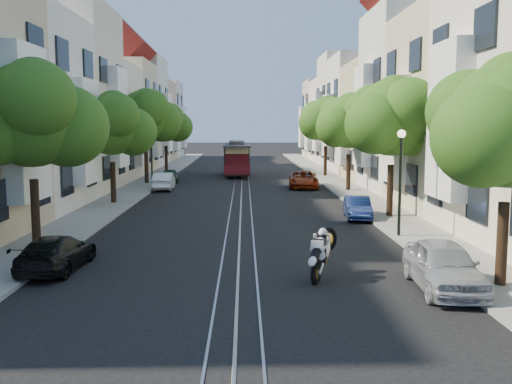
{
  "coord_description": "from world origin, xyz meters",
  "views": [
    {
      "loc": [
        0.2,
        -18.07,
        4.46
      ],
      "look_at": [
        0.72,
        7.26,
        1.48
      ],
      "focal_mm": 40.0,
      "sensor_mm": 36.0,
      "label": 1
    }
  ],
  "objects": [
    {
      "name": "townhouses_west",
      "position": [
        -11.87,
        27.91,
        5.08
      ],
      "size": [
        7.75,
        72.0,
        11.76
      ],
      "color": "silver",
      "rests_on": "ground"
    },
    {
      "name": "parked_car_w_far",
      "position": [
        -5.6,
        26.15,
        0.55
      ],
      "size": [
        1.54,
        3.32,
        1.1
      ],
      "primitive_type": "imported",
      "rotation": [
        0.0,
        0.0,
        3.22
      ],
      "color": "#16381F",
      "rests_on": "ground"
    },
    {
      "name": "tree_w_a",
      "position": [
        -7.14,
        1.98,
        4.73
      ],
      "size": [
        4.93,
        4.08,
        6.68
      ],
      "color": "black",
      "rests_on": "ground"
    },
    {
      "name": "ground",
      "position": [
        0.0,
        28.0,
        0.0
      ],
      "size": [
        200.0,
        200.0,
        0.0
      ],
      "primitive_type": "plane",
      "color": "black",
      "rests_on": "ground"
    },
    {
      "name": "tree_e_c",
      "position": [
        7.26,
        19.98,
        4.6
      ],
      "size": [
        4.84,
        3.99,
        6.52
      ],
      "color": "black",
      "rests_on": "ground"
    },
    {
      "name": "tree_w_b",
      "position": [
        -7.14,
        13.98,
        4.4
      ],
      "size": [
        4.72,
        3.87,
        6.27
      ],
      "color": "black",
      "rests_on": "ground"
    },
    {
      "name": "rail_right",
      "position": [
        0.55,
        28.0,
        0.01
      ],
      "size": [
        0.06,
        80.0,
        0.02
      ],
      "primitive_type": "cube",
      "color": "gray",
      "rests_on": "ground"
    },
    {
      "name": "tree_e_d",
      "position": [
        7.26,
        30.98,
        4.87
      ],
      "size": [
        5.01,
        4.16,
        6.85
      ],
      "color": "black",
      "rests_on": "ground"
    },
    {
      "name": "sidewalk_west",
      "position": [
        -7.25,
        28.0,
        0.06
      ],
      "size": [
        2.5,
        80.0,
        0.12
      ],
      "primitive_type": "cube",
      "color": "gray",
      "rests_on": "ground"
    },
    {
      "name": "parked_car_e_near",
      "position": [
        5.6,
        -3.07,
        0.67
      ],
      "size": [
        1.78,
        4.02,
        1.34
      ],
      "primitive_type": "imported",
      "rotation": [
        0.0,
        0.0,
        -0.05
      ],
      "color": "#9DA3A9",
      "rests_on": "ground"
    },
    {
      "name": "sportbike_rider",
      "position": [
        2.42,
        -1.89,
        0.83
      ],
      "size": [
        1.08,
        1.89,
        1.48
      ],
      "rotation": [
        0.0,
        0.0,
        -0.39
      ],
      "color": "black",
      "rests_on": "ground"
    },
    {
      "name": "parked_car_e_far",
      "position": [
        4.4,
        22.23,
        0.61
      ],
      "size": [
        2.35,
        4.52,
        1.22
      ],
      "primitive_type": "imported",
      "rotation": [
        0.0,
        0.0,
        -0.08
      ],
      "color": "#962B0D",
      "rests_on": "ground"
    },
    {
      "name": "lamp_east",
      "position": [
        6.3,
        4.0,
        2.85
      ],
      "size": [
        0.32,
        0.32,
        4.16
      ],
      "color": "black",
      "rests_on": "ground"
    },
    {
      "name": "tree_e_b",
      "position": [
        7.26,
        8.98,
        4.73
      ],
      "size": [
        4.93,
        4.08,
        6.68
      ],
      "color": "black",
      "rests_on": "ground"
    },
    {
      "name": "sidewalk_east",
      "position": [
        7.25,
        28.0,
        0.06
      ],
      "size": [
        2.5,
        80.0,
        0.12
      ],
      "primitive_type": "cube",
      "color": "gray",
      "rests_on": "ground"
    },
    {
      "name": "tree_w_c",
      "position": [
        -7.14,
        24.98,
        5.07
      ],
      "size": [
        5.13,
        4.28,
        7.09
      ],
      "color": "black",
      "rests_on": "ground"
    },
    {
      "name": "lane_line",
      "position": [
        0.0,
        28.0,
        0.0
      ],
      "size": [
        0.08,
        80.0,
        0.01
      ],
      "primitive_type": "cube",
      "color": "tan",
      "rests_on": "ground"
    },
    {
      "name": "parked_car_w_near",
      "position": [
        -5.6,
        -0.75,
        0.55
      ],
      "size": [
        1.74,
        3.86,
        1.1
      ],
      "primitive_type": "imported",
      "rotation": [
        0.0,
        0.0,
        3.09
      ],
      "color": "black",
      "rests_on": "ground"
    },
    {
      "name": "tree_w_d",
      "position": [
        -7.14,
        35.98,
        4.6
      ],
      "size": [
        4.84,
        3.99,
        6.52
      ],
      "color": "black",
      "rests_on": "ground"
    },
    {
      "name": "parked_car_e_mid",
      "position": [
        5.6,
        8.74,
        0.53
      ],
      "size": [
        1.41,
        3.31,
        1.06
      ],
      "primitive_type": "imported",
      "rotation": [
        0.0,
        0.0,
        -0.09
      ],
      "color": "#0D1943",
      "rests_on": "ground"
    },
    {
      "name": "parked_car_w_mid",
      "position": [
        -5.36,
        21.15,
        0.6
      ],
      "size": [
        1.42,
        3.72,
        1.21
      ],
      "primitive_type": "imported",
      "rotation": [
        0.0,
        0.0,
        3.18
      ],
      "color": "white",
      "rests_on": "ground"
    },
    {
      "name": "rail_left",
      "position": [
        -0.55,
        28.0,
        0.01
      ],
      "size": [
        0.06,
        80.0,
        0.02
      ],
      "primitive_type": "cube",
      "color": "gray",
      "rests_on": "ground"
    },
    {
      "name": "townhouses_east",
      "position": [
        11.87,
        27.91,
        5.18
      ],
      "size": [
        7.75,
        72.0,
        12.0
      ],
      "color": "beige",
      "rests_on": "ground"
    },
    {
      "name": "lamp_west",
      "position": [
        -6.3,
        22.0,
        2.85
      ],
      "size": [
        0.32,
        0.32,
        4.16
      ],
      "color": "black",
      "rests_on": "ground"
    },
    {
      "name": "tree_e_a",
      "position": [
        7.26,
        -3.02,
        4.4
      ],
      "size": [
        4.72,
        3.87,
        6.27
      ],
      "color": "black",
      "rests_on": "ground"
    },
    {
      "name": "cable_car",
      "position": [
        -0.5,
        32.09,
        1.66
      ],
      "size": [
        2.47,
        7.34,
        2.8
      ],
      "rotation": [
        0.0,
        0.0,
        0.03
      ],
      "color": "black",
      "rests_on": "ground"
    },
    {
      "name": "rail_slot",
      "position": [
        0.0,
        28.0,
        0.01
      ],
      "size": [
        0.06,
        80.0,
        0.02
      ],
      "primitive_type": "cube",
      "color": "gray",
      "rests_on": "ground"
    }
  ]
}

